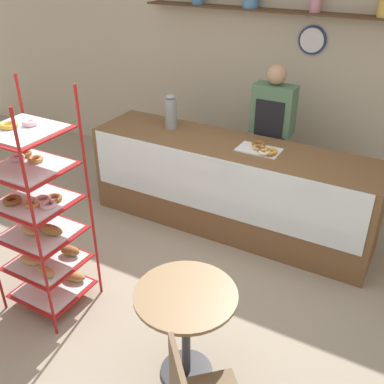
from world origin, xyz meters
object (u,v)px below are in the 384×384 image
(pastry_rack, at_px, (40,220))
(person_worker, at_px, (271,135))
(cafe_table, at_px, (186,315))
(donut_tray_counter, at_px, (263,150))
(coffee_carafe, at_px, (171,112))

(pastry_rack, relative_size, person_worker, 1.13)
(cafe_table, distance_m, donut_tray_counter, 1.91)
(person_worker, relative_size, cafe_table, 2.22)
(pastry_rack, distance_m, cafe_table, 1.37)
(person_worker, xyz_separation_m, donut_tray_counter, (0.11, -0.54, 0.07))
(person_worker, relative_size, coffee_carafe, 4.47)
(coffee_carafe, height_order, donut_tray_counter, coffee_carafe)
(cafe_table, relative_size, coffee_carafe, 2.01)
(pastry_rack, height_order, donut_tray_counter, pastry_rack)
(donut_tray_counter, bearing_deg, cafe_table, -83.04)
(pastry_rack, xyz_separation_m, cafe_table, (1.34, -0.10, -0.26))
(pastry_rack, xyz_separation_m, donut_tray_counter, (1.11, 1.76, 0.15))
(pastry_rack, relative_size, cafe_table, 2.51)
(cafe_table, xyz_separation_m, donut_tray_counter, (-0.23, 1.85, 0.41))
(person_worker, distance_m, cafe_table, 2.44)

